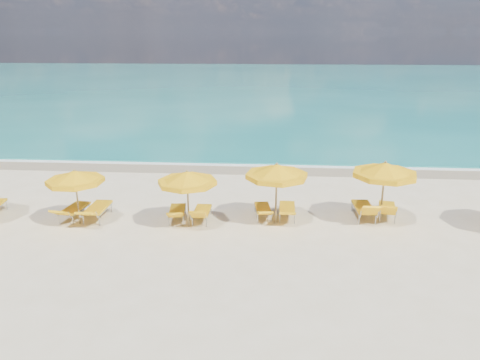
{
  "coord_description": "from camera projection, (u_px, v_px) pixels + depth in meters",
  "views": [
    {
      "loc": [
        1.27,
        -15.94,
        6.74
      ],
      "look_at": [
        0.0,
        1.5,
        1.2
      ],
      "focal_mm": 35.0,
      "sensor_mm": 36.0,
      "label": 1
    }
  ],
  "objects": [
    {
      "name": "foam_line",
      "position": [
        249.0,
        164.0,
        25.07
      ],
      "size": [
        120.0,
        1.2,
        0.03
      ],
      "primitive_type": "cube",
      "color": "white",
      "rests_on": "ground"
    },
    {
      "name": "whitecap_near",
      "position": [
        173.0,
        130.0,
        33.85
      ],
      "size": [
        14.0,
        0.36,
        0.05
      ],
      "primitive_type": "cube",
      "color": "white",
      "rests_on": "ground"
    },
    {
      "name": "lounger_5_left",
      "position": [
        364.0,
        212.0,
        17.66
      ],
      "size": [
        0.75,
        2.0,
        0.94
      ],
      "rotation": [
        0.0,
        0.0,
        0.04
      ],
      "color": "#A5A8AD",
      "rests_on": "ground"
    },
    {
      "name": "whitecap_far",
      "position": [
        353.0,
        116.0,
        39.54
      ],
      "size": [
        18.0,
        0.3,
        0.05
      ],
      "primitive_type": "cube",
      "color": "white",
      "rests_on": "ground"
    },
    {
      "name": "lounger_3_right",
      "position": [
        202.0,
        215.0,
        17.43
      ],
      "size": [
        0.61,
        1.76,
        0.8
      ],
      "rotation": [
        0.0,
        0.0,
        -0.01
      ],
      "color": "#A5A8AD",
      "rests_on": "ground"
    },
    {
      "name": "lounger_3_left",
      "position": [
        177.0,
        215.0,
        17.49
      ],
      "size": [
        0.8,
        1.85,
        0.73
      ],
      "rotation": [
        0.0,
        0.0,
        0.12
      ],
      "color": "#A5A8AD",
      "rests_on": "ground"
    },
    {
      "name": "lounger_4_right",
      "position": [
        287.0,
        212.0,
        17.71
      ],
      "size": [
        0.64,
        1.89,
        0.68
      ],
      "rotation": [
        0.0,
        0.0,
        -0.01
      ],
      "color": "#A5A8AD",
      "rests_on": "ground"
    },
    {
      "name": "umbrella_5",
      "position": [
        385.0,
        170.0,
        16.75
      ],
      "size": [
        2.64,
        2.64,
        2.37
      ],
      "rotation": [
        0.0,
        0.0,
        0.14
      ],
      "color": "#9F854F",
      "rests_on": "ground"
    },
    {
      "name": "ocean",
      "position": [
        265.0,
        85.0,
        62.91
      ],
      "size": [
        120.0,
        80.0,
        0.3
      ],
      "primitive_type": "cube",
      "color": "#157670",
      "rests_on": "ground"
    },
    {
      "name": "umbrella_2",
      "position": [
        75.0,
        177.0,
        16.71
      ],
      "size": [
        2.66,
        2.66,
        2.09
      ],
      "rotation": [
        0.0,
        0.0,
        0.37
      ],
      "color": "#9F854F",
      "rests_on": "ground"
    },
    {
      "name": "umbrella_3",
      "position": [
        187.0,
        179.0,
        16.43
      ],
      "size": [
        2.12,
        2.12,
        2.14
      ],
      "rotation": [
        0.0,
        0.0,
        0.0
      ],
      "color": "#9F854F",
      "rests_on": "ground"
    },
    {
      "name": "lounger_5_right",
      "position": [
        387.0,
        212.0,
        17.72
      ],
      "size": [
        0.92,
        1.85,
        0.85
      ],
      "rotation": [
        0.0,
        0.0,
        -0.19
      ],
      "color": "#A5A8AD",
      "rests_on": "ground"
    },
    {
      "name": "lounger_4_left",
      "position": [
        263.0,
        212.0,
        17.74
      ],
      "size": [
        0.79,
        1.81,
        0.66
      ],
      "rotation": [
        0.0,
        0.0,
        0.13
      ],
      "color": "#A5A8AD",
      "rests_on": "ground"
    },
    {
      "name": "lounger_2_left",
      "position": [
        74.0,
        213.0,
        17.65
      ],
      "size": [
        0.86,
        1.96,
        0.75
      ],
      "rotation": [
        0.0,
        0.0,
        -0.13
      ],
      "color": "#A5A8AD",
      "rests_on": "ground"
    },
    {
      "name": "lounger_2_right",
      "position": [
        97.0,
        213.0,
        17.61
      ],
      "size": [
        0.7,
        2.09,
        0.77
      ],
      "rotation": [
        0.0,
        0.0,
        -0.0
      ],
      "color": "#A5A8AD",
      "rests_on": "ground"
    },
    {
      "name": "umbrella_4",
      "position": [
        277.0,
        172.0,
        16.75
      ],
      "size": [
        2.64,
        2.64,
        2.3
      ],
      "rotation": [
        0.0,
        0.0,
        0.18
      ],
      "color": "#9F854F",
      "rests_on": "ground"
    },
    {
      "name": "ground_plane",
      "position": [
        237.0,
        223.0,
        17.28
      ],
      "size": [
        120.0,
        120.0,
        0.0
      ],
      "primitive_type": "plane",
      "color": "beige"
    },
    {
      "name": "wet_sand_band",
      "position": [
        248.0,
        168.0,
        24.31
      ],
      "size": [
        120.0,
        2.6,
        0.01
      ],
      "primitive_type": "cube",
      "color": "tan",
      "rests_on": "ground"
    }
  ]
}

